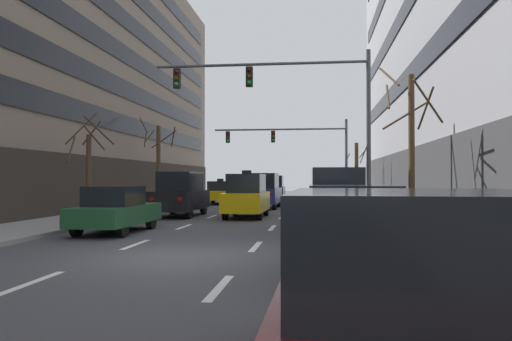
# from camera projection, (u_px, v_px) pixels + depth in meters

# --- Properties ---
(ground_plane) EXTENTS (120.00, 120.00, 0.00)m
(ground_plane) POSITION_uv_depth(u_px,v_px,m) (174.00, 257.00, 11.43)
(ground_plane) COLOR #424247
(sidewalk_right) EXTENTS (3.43, 80.00, 0.14)m
(sidewalk_right) POSITION_uv_depth(u_px,v_px,m) (477.00, 260.00, 10.62)
(sidewalk_right) COLOR gray
(sidewalk_right) RESTS_ON ground
(lane_stripe_l1_s3) EXTENTS (0.16, 2.00, 0.01)m
(lane_stripe_l1_s3) POSITION_uv_depth(u_px,v_px,m) (32.00, 282.00, 8.66)
(lane_stripe_l1_s3) COLOR silver
(lane_stripe_l1_s3) RESTS_ON ground
(lane_stripe_l1_s4) EXTENTS (0.16, 2.00, 0.01)m
(lane_stripe_l1_s4) POSITION_uv_depth(u_px,v_px,m) (136.00, 244.00, 13.62)
(lane_stripe_l1_s4) COLOR silver
(lane_stripe_l1_s4) RESTS_ON ground
(lane_stripe_l1_s5) EXTENTS (0.16, 2.00, 0.01)m
(lane_stripe_l1_s5) POSITION_uv_depth(u_px,v_px,m) (184.00, 227.00, 18.58)
(lane_stripe_l1_s5) COLOR silver
(lane_stripe_l1_s5) RESTS_ON ground
(lane_stripe_l1_s6) EXTENTS (0.16, 2.00, 0.01)m
(lane_stripe_l1_s6) POSITION_uv_depth(u_px,v_px,m) (212.00, 217.00, 23.55)
(lane_stripe_l1_s6) COLOR silver
(lane_stripe_l1_s6) RESTS_ON ground
(lane_stripe_l1_s7) EXTENTS (0.16, 2.00, 0.01)m
(lane_stripe_l1_s7) POSITION_uv_depth(u_px,v_px,m) (230.00, 210.00, 28.51)
(lane_stripe_l1_s7) COLOR silver
(lane_stripe_l1_s7) RESTS_ON ground
(lane_stripe_l1_s8) EXTENTS (0.16, 2.00, 0.01)m
(lane_stripe_l1_s8) POSITION_uv_depth(u_px,v_px,m) (243.00, 205.00, 33.47)
(lane_stripe_l1_s8) COLOR silver
(lane_stripe_l1_s8) RESTS_ON ground
(lane_stripe_l1_s9) EXTENTS (0.16, 2.00, 0.01)m
(lane_stripe_l1_s9) POSITION_uv_depth(u_px,v_px,m) (252.00, 202.00, 38.43)
(lane_stripe_l1_s9) COLOR silver
(lane_stripe_l1_s9) RESTS_ON ground
(lane_stripe_l1_s10) EXTENTS (0.16, 2.00, 0.01)m
(lane_stripe_l1_s10) POSITION_uv_depth(u_px,v_px,m) (259.00, 199.00, 43.40)
(lane_stripe_l1_s10) COLOR silver
(lane_stripe_l1_s10) RESTS_ON ground
(lane_stripe_l2_s3) EXTENTS (0.16, 2.00, 0.01)m
(lane_stripe_l2_s3) POSITION_uv_depth(u_px,v_px,m) (219.00, 287.00, 8.25)
(lane_stripe_l2_s3) COLOR silver
(lane_stripe_l2_s3) RESTS_ON ground
(lane_stripe_l2_s4) EXTENTS (0.16, 2.00, 0.01)m
(lane_stripe_l2_s4) POSITION_uv_depth(u_px,v_px,m) (256.00, 246.00, 13.21)
(lane_stripe_l2_s4) COLOR silver
(lane_stripe_l2_s4) RESTS_ON ground
(lane_stripe_l2_s5) EXTENTS (0.16, 2.00, 0.01)m
(lane_stripe_l2_s5) POSITION_uv_depth(u_px,v_px,m) (272.00, 228.00, 18.18)
(lane_stripe_l2_s5) COLOR silver
(lane_stripe_l2_s5) RESTS_ON ground
(lane_stripe_l2_s6) EXTENTS (0.16, 2.00, 0.01)m
(lane_stripe_l2_s6) POSITION_uv_depth(u_px,v_px,m) (282.00, 217.00, 23.14)
(lane_stripe_l2_s6) COLOR silver
(lane_stripe_l2_s6) RESTS_ON ground
(lane_stripe_l2_s7) EXTENTS (0.16, 2.00, 0.01)m
(lane_stripe_l2_s7) POSITION_uv_depth(u_px,v_px,m) (288.00, 210.00, 28.10)
(lane_stripe_l2_s7) COLOR silver
(lane_stripe_l2_s7) RESTS_ON ground
(lane_stripe_l2_s8) EXTENTS (0.16, 2.00, 0.01)m
(lane_stripe_l2_s8) POSITION_uv_depth(u_px,v_px,m) (292.00, 205.00, 33.06)
(lane_stripe_l2_s8) COLOR silver
(lane_stripe_l2_s8) RESTS_ON ground
(lane_stripe_l2_s9) EXTENTS (0.16, 2.00, 0.01)m
(lane_stripe_l2_s9) POSITION_uv_depth(u_px,v_px,m) (295.00, 202.00, 38.03)
(lane_stripe_l2_s9) COLOR silver
(lane_stripe_l2_s9) RESTS_ON ground
(lane_stripe_l2_s10) EXTENTS (0.16, 2.00, 0.01)m
(lane_stripe_l2_s10) POSITION_uv_depth(u_px,v_px,m) (298.00, 199.00, 42.99)
(lane_stripe_l2_s10) COLOR silver
(lane_stripe_l2_s10) RESTS_ON ground
(taxi_driving_0) EXTENTS (1.97, 4.40, 1.80)m
(taxi_driving_0) POSITION_uv_depth(u_px,v_px,m) (221.00, 193.00, 35.17)
(taxi_driving_0) COLOR black
(taxi_driving_0) RESTS_ON ground
(car_driving_1) EXTENTS (1.93, 4.46, 2.14)m
(car_driving_1) POSITION_uv_depth(u_px,v_px,m) (180.00, 194.00, 23.78)
(car_driving_1) COLOR black
(car_driving_1) RESTS_ON ground
(taxi_driving_2) EXTENTS (1.79, 4.22, 2.21)m
(taxi_driving_2) POSITION_uv_depth(u_px,v_px,m) (247.00, 196.00, 22.97)
(taxi_driving_2) COLOR black
(taxi_driving_2) RESTS_ON ground
(car_driving_3) EXTENTS (1.81, 4.20, 1.56)m
(car_driving_3) POSITION_uv_depth(u_px,v_px,m) (116.00, 210.00, 16.57)
(car_driving_3) COLOR black
(car_driving_3) RESTS_ON ground
(car_driving_4) EXTENTS (1.84, 4.25, 2.04)m
(car_driving_4) POSITION_uv_depth(u_px,v_px,m) (273.00, 189.00, 37.88)
(car_driving_4) COLOR black
(car_driving_4) RESTS_ON ground
(car_driving_5) EXTENTS (1.94, 4.46, 2.14)m
(car_driving_5) POSITION_uv_depth(u_px,v_px,m) (264.00, 191.00, 30.07)
(car_driving_5) COLOR black
(car_driving_5) RESTS_ON ground
(car_parked_0) EXTENTS (2.02, 4.69, 1.75)m
(car_parked_0) POSITION_uv_depth(u_px,v_px,m) (413.00, 315.00, 3.51)
(car_parked_0) COLOR black
(car_parked_0) RESTS_ON ground
(car_parked_1) EXTENTS (1.96, 4.56, 1.70)m
(car_parked_1) POSITION_uv_depth(u_px,v_px,m) (352.00, 229.00, 9.63)
(car_parked_1) COLOR black
(car_parked_1) RESTS_ON ground
(car_parked_2) EXTENTS (1.96, 4.53, 2.18)m
(car_parked_2) POSITION_uv_depth(u_px,v_px,m) (337.00, 200.00, 16.65)
(car_parked_2) COLOR black
(car_parked_2) RESTS_ON ground
(car_parked_3) EXTENTS (1.98, 4.52, 2.16)m
(car_parked_3) POSITION_uv_depth(u_px,v_px,m) (330.00, 194.00, 23.76)
(car_parked_3) COLOR black
(car_parked_3) RESTS_ON ground
(traffic_signal_0) EXTENTS (9.05, 0.35, 6.97)m
(traffic_signal_0) POSITION_uv_depth(u_px,v_px,m) (295.00, 99.00, 20.51)
(traffic_signal_0) COLOR #4C4C51
(traffic_signal_0) RESTS_ON sidewalk_right
(traffic_signal_1) EXTENTS (9.59, 0.35, 5.90)m
(traffic_signal_1) POSITION_uv_depth(u_px,v_px,m) (297.00, 144.00, 35.42)
(traffic_signal_1) COLOR #4C4C51
(traffic_signal_1) RESTS_ON sidewalk_right
(street_tree_0) EXTENTS (1.96, 1.86, 5.48)m
(street_tree_0) POSITION_uv_depth(u_px,v_px,m) (411.00, 143.00, 16.15)
(street_tree_0) COLOR #4C3823
(street_tree_0) RESTS_ON sidewalk_right
(street_tree_1) EXTENTS (2.08, 2.07, 4.65)m
(street_tree_1) POSITION_uv_depth(u_px,v_px,m) (88.00, 168.00, 21.11)
(street_tree_1) COLOR #4C3823
(street_tree_1) RESTS_ON sidewalk_left
(street_tree_2) EXTENTS (2.56, 2.55, 5.55)m
(street_tree_2) POSITION_uv_depth(u_px,v_px,m) (158.00, 162.00, 30.46)
(street_tree_2) COLOR #4C3823
(street_tree_2) RESTS_ON sidewalk_left
(street_tree_3) EXTENTS (1.82, 1.42, 4.55)m
(street_tree_3) POSITION_uv_depth(u_px,v_px,m) (357.00, 170.00, 38.13)
(street_tree_3) COLOR #4C3823
(street_tree_3) RESTS_ON sidewalk_right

